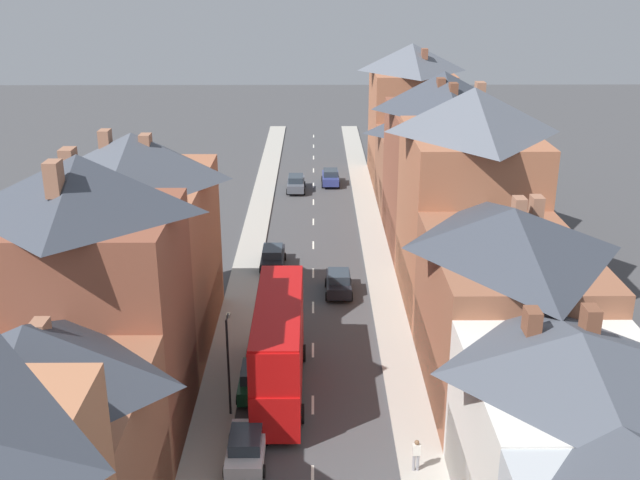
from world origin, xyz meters
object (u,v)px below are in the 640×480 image
Objects in this scene: double_decker_bus_lead at (279,345)px; car_parked_left_a at (330,177)px; car_mid_black at (296,183)px; street_lamp at (228,359)px; car_parked_left_b at (256,379)px; car_parked_right_a at (273,257)px; pedestrian_mid_left at (416,454)px; car_near_silver at (246,447)px; car_near_blue at (339,282)px.

double_decker_bus_lead is 2.70× the size of car_parked_left_a.
car_parked_left_a is at bearing 32.22° from car_mid_black.
street_lamp is at bearing -98.02° from car_parked_left_a.
car_parked_right_a is at bearing 90.00° from car_parked_left_b.
car_parked_left_b is 10.43m from pedestrian_mid_left.
car_mid_black is at bearing 88.33° from car_near_silver.
car_mid_black is (1.30, 44.61, 0.04)m from car_near_silver.
pedestrian_mid_left is at bearing -6.50° from car_near_silver.
car_near_silver is at bearing 173.50° from pedestrian_mid_left.
pedestrian_mid_left is at bearing -81.84° from car_mid_black.
double_decker_bus_lead is 2.37m from car_parked_left_b.
car_near_blue is at bearing 75.56° from car_near_silver.
pedestrian_mid_left is at bearing -72.55° from car_parked_right_a.
street_lamp is (-2.44, -2.26, 0.43)m from double_decker_bus_lead.
double_decker_bus_lead reaches higher than car_near_blue.
car_mid_black is at bearing 98.01° from car_near_blue.
car_parked_left_b is (0.00, -17.99, -0.01)m from car_parked_right_a.
car_parked_right_a is (-4.90, -22.89, 0.00)m from car_parked_left_a.
car_near_silver is at bearing -90.00° from car_parked_left_b.
car_near_silver is 0.88× the size of car_mid_black.
pedestrian_mid_left is (2.93, -47.77, 0.19)m from car_parked_left_a.
car_parked_right_a is 26.09m from pedestrian_mid_left.
double_decker_bus_lead reaches higher than car_parked_right_a.
car_parked_right_a is at bearing 86.72° from street_lamp.
car_near_blue reaches higher than car_parked_left_b.
street_lamp is (-8.98, 4.82, 2.21)m from pedestrian_mid_left.
car_mid_black is 1.13× the size of car_parked_left_b.
double_decker_bus_lead is 2.44× the size of car_mid_black.
street_lamp is at bearing 106.32° from car_near_silver.
street_lamp is at bearing -111.82° from car_near_blue.
double_decker_bus_lead is 38.48m from car_mid_black.
car_near_silver is 0.89× the size of car_parked_right_a.
car_parked_left_a is 0.90× the size of car_mid_black.
double_decker_bus_lead is at bearing 78.21° from car_near_silver.
car_mid_black is at bearing -147.78° from car_parked_left_a.
car_near_blue is at bearing -81.99° from car_mid_black.
car_mid_black reaches higher than car_near_silver.
street_lamp is at bearing -137.24° from double_decker_bus_lead.
car_near_blue is 0.71× the size of street_lamp.
car_near_blue is 6.97m from car_parked_right_a.
car_near_silver is at bearing -91.67° from car_mid_black.
car_parked_right_a is at bearing -102.08° from car_parked_left_a.
car_near_blue is 20.14m from pedestrian_mid_left.
car_parked_left_a is at bearing 90.00° from car_near_blue.
car_parked_left_a is (3.61, 40.70, -1.97)m from double_decker_bus_lead.
street_lamp reaches higher than double_decker_bus_lead.
car_near_blue is 0.89× the size of car_parked_right_a.
car_near_silver is 2.43× the size of pedestrian_mid_left.
car_parked_right_a is at bearing 90.00° from car_near_silver.
double_decker_bus_lead is 9.79m from pedestrian_mid_left.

